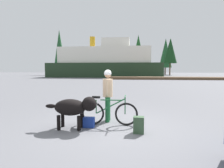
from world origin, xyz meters
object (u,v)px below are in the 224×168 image
backpack (139,125)px  bicycle (109,113)px  person_cyclist (108,91)px  handbag_pannier (89,122)px  dog (74,107)px  ferry_boat (106,63)px  sailboat_moored (107,74)px

backpack → bicycle: bearing=144.4°
person_cyclist → handbag_pannier: 1.20m
dog → ferry_boat: size_ratio=0.06×
person_cyclist → dog: size_ratio=1.13×
backpack → ferry_boat: bearing=99.6°
person_cyclist → backpack: (0.96, -1.03, -0.78)m
sailboat_moored → dog: bearing=-83.6°
handbag_pannier → ferry_boat: bearing=97.3°
handbag_pannier → backpack: bearing=-13.2°
handbag_pannier → ferry_boat: (-4.29, 33.52, 2.82)m
bicycle → person_cyclist: 0.75m
bicycle → handbag_pannier: bearing=-152.6°
backpack → handbag_pannier: (-1.43, 0.34, -0.07)m
dog → sailboat_moored: sailboat_moored is taller
bicycle → handbag_pannier: (-0.56, -0.29, -0.23)m
bicycle → backpack: bearing=-35.6°
sailboat_moored → handbag_pannier: bearing=-83.0°
dog → sailboat_moored: size_ratio=0.16×
ferry_boat → sailboat_moored: size_ratio=2.54×
bicycle → handbag_pannier: bicycle is taller
dog → sailboat_moored: bearing=96.4°
bicycle → ferry_boat: 33.68m
bicycle → sailboat_moored: bearing=98.0°
sailboat_moored → backpack: bearing=-80.8°
person_cyclist → ferry_boat: ferry_boat is taller
person_cyclist → handbag_pannier: person_cyclist is taller
bicycle → dog: (-0.94, -0.46, 0.24)m
backpack → person_cyclist: bearing=133.0°
bicycle → dog: size_ratio=1.15×
dog → ferry_boat: bearing=96.6°
person_cyclist → backpack: 1.61m
bicycle → ferry_boat: ferry_boat is taller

